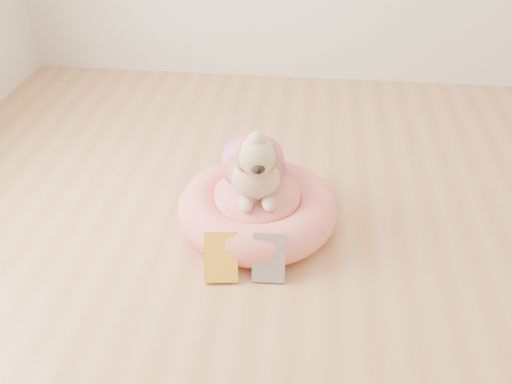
# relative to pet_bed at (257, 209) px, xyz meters

# --- Properties ---
(floor) EXTENTS (4.50, 4.50, 0.00)m
(floor) POSITION_rel_pet_bed_xyz_m (0.32, -0.63, -0.08)
(floor) COLOR #B9824D
(floor) RESTS_ON ground
(pet_bed) EXTENTS (0.67, 0.67, 0.17)m
(pet_bed) POSITION_rel_pet_bed_xyz_m (0.00, 0.00, 0.00)
(pet_bed) COLOR #FE8663
(pet_bed) RESTS_ON floor
(dog) EXTENTS (0.39, 0.50, 0.33)m
(dog) POSITION_rel_pet_bed_xyz_m (-0.02, 0.03, 0.25)
(dog) COLOR brown
(dog) RESTS_ON pet_bed
(book_yellow) EXTENTS (0.14, 0.14, 0.17)m
(book_yellow) POSITION_rel_pet_bed_xyz_m (-0.10, -0.32, 0.00)
(book_yellow) COLOR #FFF41A
(book_yellow) RESTS_ON floor
(book_white) EXTENTS (0.13, 0.10, 0.18)m
(book_white) POSITION_rel_pet_bed_xyz_m (0.08, -0.31, 0.01)
(book_white) COLOR white
(book_white) RESTS_ON floor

